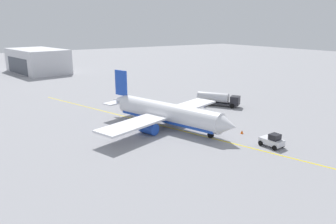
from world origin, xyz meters
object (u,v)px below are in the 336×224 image
Objects in this scene: airplane at (166,113)px; safety_cone_nose at (242,132)px; fuel_tanker at (217,99)px; refueling_worker at (204,104)px; pushback_tug at (272,141)px.

safety_cone_nose is (10.79, 9.11, -2.37)m from airplane.
fuel_tanker is at bearing 150.41° from safety_cone_nose.
airplane reaches higher than refueling_worker.
fuel_tanker reaches higher than refueling_worker.
airplane is 17.54× the size of refueling_worker.
safety_cone_nose is (-7.11, 0.69, -0.70)m from pushback_tug.
fuel_tanker is 20.63m from safety_cone_nose.
fuel_tanker is 2.79× the size of pushback_tug.
refueling_worker is at bearing 163.92° from pushback_tug.
safety_cone_nose is (18.53, -6.70, -0.51)m from refueling_worker.
airplane is 14.32m from safety_cone_nose.
airplane is 19.86m from pushback_tug.
airplane is 8.05× the size of pushback_tug.
pushback_tug reaches higher than refueling_worker.
fuel_tanker is at bearing 110.23° from airplane.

